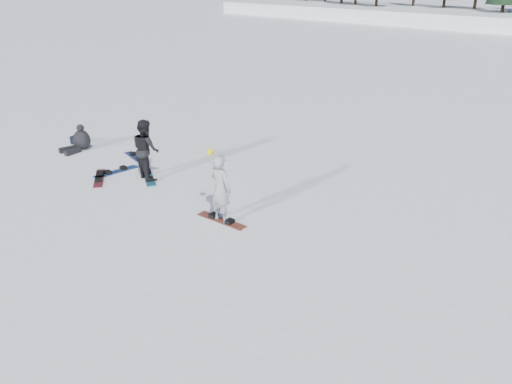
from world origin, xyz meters
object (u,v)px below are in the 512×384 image
at_px(snowboard_loose_c, 136,158).
at_px(snowboard_loose_b, 100,178).
at_px(seated_rider, 81,140).
at_px(gear_bag, 78,140).
at_px(snowboarder_woman, 220,189).
at_px(snowboard_loose_a, 116,172).
at_px(snowboarder_man, 146,149).

height_order(snowboard_loose_c, snowboard_loose_b, same).
xyz_separation_m(seated_rider, gear_bag, (-0.70, 0.26, -0.21)).
height_order(snowboarder_woman, snowboard_loose_b, snowboarder_woman).
relative_size(gear_bag, snowboard_loose_a, 0.30).
height_order(snowboarder_woman, snowboarder_man, snowboarder_woman).
bearing_deg(seated_rider, snowboarder_man, 0.58).
bearing_deg(snowboard_loose_a, snowboarder_woman, -86.54).
bearing_deg(snowboard_loose_a, gear_bag, 83.67).
relative_size(snowboarder_man, snowboard_loose_b, 1.27).
bearing_deg(snowboarder_man, seated_rider, 12.71).
distance_m(gear_bag, snowboard_loose_a, 3.60).
xyz_separation_m(gear_bag, snowboard_loose_a, (3.53, -0.73, -0.14)).
bearing_deg(seated_rider, gear_bag, 160.83).
bearing_deg(snowboard_loose_c, snowboard_loose_b, -57.91).
relative_size(snowboarder_woman, snowboard_loose_c, 1.34).
bearing_deg(snowboard_loose_c, seated_rider, -148.03).
height_order(seated_rider, snowboard_loose_a, seated_rider).
xyz_separation_m(snowboarder_man, snowboard_loose_c, (-1.74, 0.81, -0.94)).
bearing_deg(snowboarder_man, snowboard_loose_b, 57.80).
xyz_separation_m(snowboarder_man, seated_rider, (-4.00, 0.05, -0.59)).
distance_m(snowboarder_woman, snowboard_loose_a, 5.10).
distance_m(snowboarder_woman, gear_bag, 8.63).
height_order(snowboarder_woman, snowboard_loose_c, snowboarder_woman).
height_order(snowboarder_man, snowboard_loose_b, snowboarder_man).
bearing_deg(gear_bag, snowboard_loose_a, -11.68).
bearing_deg(snowboarder_woman, seated_rider, -3.15).
distance_m(snowboarder_man, snowboard_loose_a, 1.56).
relative_size(snowboarder_woman, gear_bag, 4.46).
height_order(seated_rider, gear_bag, seated_rider).
distance_m(seated_rider, snowboard_loose_c, 2.41).
distance_m(snowboarder_man, snowboard_loose_c, 2.14).
distance_m(snowboarder_woman, seated_rider, 7.89).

